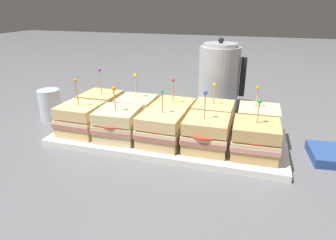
{
  "coord_description": "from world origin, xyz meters",
  "views": [
    {
      "loc": [
        0.23,
        -0.76,
        0.38
      ],
      "look_at": [
        0.0,
        0.0,
        0.06
      ],
      "focal_mm": 32.0,
      "sensor_mm": 36.0,
      "label": 1
    }
  ],
  "objects_px": {
    "serving_platter": "(168,137)",
    "sandwich_front_far_left": "(81,119)",
    "sandwich_front_left": "(118,124)",
    "sandwich_front_center": "(161,129)",
    "sandwich_back_left": "(137,110)",
    "sandwich_back_right": "(213,118)",
    "sandwich_back_far_left": "(101,106)",
    "napkin_stack": "(335,155)",
    "drinking_glass": "(50,104)",
    "sandwich_front_right": "(206,134)",
    "sandwich_back_center": "(174,114)",
    "sandwich_front_far_right": "(255,140)",
    "sandwich_back_far_right": "(258,122)",
    "kettle_steel": "(219,77)"
  },
  "relations": [
    {
      "from": "sandwich_front_center",
      "to": "sandwich_back_far_right",
      "type": "xyz_separation_m",
      "value": [
        0.25,
        0.13,
        0.0
      ]
    },
    {
      "from": "sandwich_front_right",
      "to": "sandwich_back_center",
      "type": "relative_size",
      "value": 1.03
    },
    {
      "from": "kettle_steel",
      "to": "drinking_glass",
      "type": "bearing_deg",
      "value": -152.69
    },
    {
      "from": "serving_platter",
      "to": "sandwich_front_left",
      "type": "distance_m",
      "value": 0.15
    },
    {
      "from": "sandwich_front_center",
      "to": "sandwich_back_center",
      "type": "height_order",
      "value": "sandwich_back_center"
    },
    {
      "from": "sandwich_back_far_left",
      "to": "drinking_glass",
      "type": "relative_size",
      "value": 1.63
    },
    {
      "from": "sandwich_front_far_left",
      "to": "sandwich_front_center",
      "type": "height_order",
      "value": "sandwich_front_far_left"
    },
    {
      "from": "sandwich_back_right",
      "to": "sandwich_back_center",
      "type": "bearing_deg",
      "value": -179.74
    },
    {
      "from": "sandwich_front_far_right",
      "to": "napkin_stack",
      "type": "relative_size",
      "value": 1.13
    },
    {
      "from": "sandwich_back_center",
      "to": "napkin_stack",
      "type": "relative_size",
      "value": 1.2
    },
    {
      "from": "sandwich_front_far_left",
      "to": "sandwich_back_right",
      "type": "bearing_deg",
      "value": 18.06
    },
    {
      "from": "kettle_steel",
      "to": "sandwich_front_right",
      "type": "bearing_deg",
      "value": -86.59
    },
    {
      "from": "drinking_glass",
      "to": "sandwich_back_right",
      "type": "bearing_deg",
      "value": 0.92
    },
    {
      "from": "sandwich_back_far_left",
      "to": "sandwich_front_right",
      "type": "bearing_deg",
      "value": -18.24
    },
    {
      "from": "sandwich_back_far_left",
      "to": "sandwich_back_right",
      "type": "bearing_deg",
      "value": -0.28
    },
    {
      "from": "serving_platter",
      "to": "sandwich_back_center",
      "type": "bearing_deg",
      "value": 88.16
    },
    {
      "from": "serving_platter",
      "to": "sandwich_front_right",
      "type": "bearing_deg",
      "value": -26.07
    },
    {
      "from": "sandwich_front_left",
      "to": "sandwich_front_far_right",
      "type": "height_order",
      "value": "sandwich_front_left"
    },
    {
      "from": "sandwich_back_far_left",
      "to": "napkin_stack",
      "type": "distance_m",
      "value": 0.69
    },
    {
      "from": "sandwich_front_far_right",
      "to": "sandwich_back_far_left",
      "type": "xyz_separation_m",
      "value": [
        -0.49,
        0.12,
        0.0
      ]
    },
    {
      "from": "sandwich_back_far_left",
      "to": "sandwich_back_far_right",
      "type": "height_order",
      "value": "sandwich_back_far_left"
    },
    {
      "from": "sandwich_front_left",
      "to": "sandwich_front_center",
      "type": "xyz_separation_m",
      "value": [
        0.12,
        0.0,
        -0.0
      ]
    },
    {
      "from": "sandwich_front_left",
      "to": "napkin_stack",
      "type": "relative_size",
      "value": 1.19
    },
    {
      "from": "sandwich_front_far_left",
      "to": "sandwich_front_left",
      "type": "xyz_separation_m",
      "value": [
        0.12,
        -0.01,
        0.0
      ]
    },
    {
      "from": "sandwich_front_center",
      "to": "sandwich_back_left",
      "type": "relative_size",
      "value": 0.95
    },
    {
      "from": "sandwich_front_far_right",
      "to": "sandwich_back_far_right",
      "type": "bearing_deg",
      "value": 88.22
    },
    {
      "from": "sandwich_back_right",
      "to": "napkin_stack",
      "type": "height_order",
      "value": "sandwich_back_right"
    },
    {
      "from": "serving_platter",
      "to": "sandwich_back_far_left",
      "type": "height_order",
      "value": "sandwich_back_far_left"
    },
    {
      "from": "drinking_glass",
      "to": "sandwich_back_center",
      "type": "bearing_deg",
      "value": 1.1
    },
    {
      "from": "sandwich_front_far_right",
      "to": "sandwich_back_left",
      "type": "height_order",
      "value": "sandwich_back_left"
    },
    {
      "from": "serving_platter",
      "to": "sandwich_front_far_right",
      "type": "bearing_deg",
      "value": -13.58
    },
    {
      "from": "sandwich_back_right",
      "to": "sandwich_back_far_right",
      "type": "distance_m",
      "value": 0.13
    },
    {
      "from": "sandwich_back_left",
      "to": "sandwich_back_center",
      "type": "bearing_deg",
      "value": -1.56
    },
    {
      "from": "sandwich_back_left",
      "to": "drinking_glass",
      "type": "bearing_deg",
      "value": -177.84
    },
    {
      "from": "sandwich_back_center",
      "to": "serving_platter",
      "type": "bearing_deg",
      "value": -91.84
    },
    {
      "from": "napkin_stack",
      "to": "sandwich_front_far_left",
      "type": "bearing_deg",
      "value": -174.21
    },
    {
      "from": "sandwich_back_right",
      "to": "drinking_glass",
      "type": "distance_m",
      "value": 0.56
    },
    {
      "from": "sandwich_front_far_left",
      "to": "serving_platter",
      "type": "bearing_deg",
      "value": 13.59
    },
    {
      "from": "sandwich_front_center",
      "to": "sandwich_front_far_right",
      "type": "distance_m",
      "value": 0.25
    },
    {
      "from": "sandwich_front_far_right",
      "to": "sandwich_front_right",
      "type": "bearing_deg",
      "value": -179.83
    },
    {
      "from": "serving_platter",
      "to": "sandwich_front_far_left",
      "type": "height_order",
      "value": "sandwich_front_far_left"
    },
    {
      "from": "sandwich_back_left",
      "to": "kettle_steel",
      "type": "relative_size",
      "value": 0.6
    },
    {
      "from": "sandwich_front_right",
      "to": "drinking_glass",
      "type": "distance_m",
      "value": 0.57
    },
    {
      "from": "drinking_glass",
      "to": "sandwich_front_center",
      "type": "bearing_deg",
      "value": -14.8
    },
    {
      "from": "sandwich_front_left",
      "to": "sandwich_front_far_right",
      "type": "distance_m",
      "value": 0.37
    },
    {
      "from": "sandwich_front_far_right",
      "to": "sandwich_front_far_left",
      "type": "bearing_deg",
      "value": -179.89
    },
    {
      "from": "sandwich_front_left",
      "to": "sandwich_front_right",
      "type": "distance_m",
      "value": 0.25
    },
    {
      "from": "sandwich_back_left",
      "to": "sandwich_back_right",
      "type": "xyz_separation_m",
      "value": [
        0.24,
        -0.0,
        0.0
      ]
    },
    {
      "from": "serving_platter",
      "to": "sandwich_back_left",
      "type": "xyz_separation_m",
      "value": [
        -0.12,
        0.06,
        0.05
      ]
    },
    {
      "from": "sandwich_back_center",
      "to": "drinking_glass",
      "type": "height_order",
      "value": "sandwich_back_center"
    }
  ]
}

